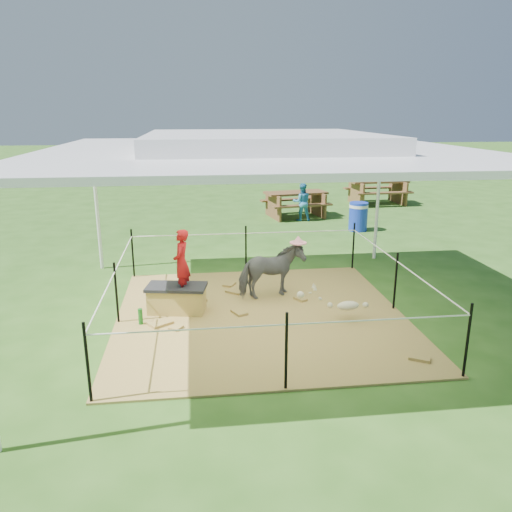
{
  "coord_description": "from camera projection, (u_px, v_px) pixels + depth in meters",
  "views": [
    {
      "loc": [
        -1.0,
        -7.44,
        3.2
      ],
      "look_at": [
        0.0,
        0.6,
        0.85
      ],
      "focal_mm": 35.0,
      "sensor_mm": 36.0,
      "label": 1
    }
  ],
  "objects": [
    {
      "name": "canopy_tent",
      "position": [
        261.0,
        148.0,
        7.35
      ],
      "size": [
        6.3,
        6.3,
        2.9
      ],
      "color": "silver",
      "rests_on": "ground"
    },
    {
      "name": "woman",
      "position": [
        181.0,
        256.0,
        7.99
      ],
      "size": [
        0.33,
        0.43,
        1.08
      ],
      "primitive_type": "imported",
      "rotation": [
        0.0,
        0.0,
        -1.75
      ],
      "color": "#AE1014",
      "rests_on": "straw_bale"
    },
    {
      "name": "hay_patch",
      "position": [
        261.0,
        315.0,
        8.1
      ],
      "size": [
        4.6,
        4.6,
        0.03
      ],
      "primitive_type": "cube",
      "color": "brown",
      "rests_on": "ground"
    },
    {
      "name": "pink_hat",
      "position": [
        272.0,
        241.0,
        8.57
      ],
      "size": [
        0.3,
        0.3,
        0.14
      ],
      "primitive_type": "cylinder",
      "color": "pink",
      "rests_on": "pony"
    },
    {
      "name": "trash_barrel",
      "position": [
        358.0,
        217.0,
        13.85
      ],
      "size": [
        0.58,
        0.58,
        0.79
      ],
      "primitive_type": "cylinder",
      "rotation": [
        0.0,
        0.0,
        -0.14
      ],
      "color": "#1835B6",
      "rests_on": "ground"
    },
    {
      "name": "foal",
      "position": [
        348.0,
        304.0,
        7.84
      ],
      "size": [
        0.98,
        0.61,
        0.52
      ],
      "primitive_type": null,
      "rotation": [
        0.0,
        0.0,
        0.09
      ],
      "color": "#C1B08D",
      "rests_on": "hay_patch"
    },
    {
      "name": "dark_cloth",
      "position": [
        176.0,
        287.0,
        8.12
      ],
      "size": [
        1.03,
        0.67,
        0.05
      ],
      "primitive_type": "cube",
      "rotation": [
        0.0,
        0.0,
        -0.18
      ],
      "color": "black",
      "rests_on": "straw_bale"
    },
    {
      "name": "ground",
      "position": [
        261.0,
        316.0,
        8.1
      ],
      "size": [
        90.0,
        90.0,
        0.0
      ],
      "primitive_type": "plane",
      "color": "#2D5919",
      "rests_on": "ground"
    },
    {
      "name": "picnic_table_near",
      "position": [
        295.0,
        204.0,
        15.68
      ],
      "size": [
        2.12,
        1.69,
        0.79
      ],
      "primitive_type": "cube",
      "rotation": [
        0.0,
        0.0,
        0.18
      ],
      "color": "brown",
      "rests_on": "ground"
    },
    {
      "name": "straw_bale",
      "position": [
        177.0,
        300.0,
        8.18
      ],
      "size": [
        0.97,
        0.61,
        0.4
      ],
      "primitive_type": "cube",
      "rotation": [
        0.0,
        0.0,
        -0.18
      ],
      "color": "olive",
      "rests_on": "hay_patch"
    },
    {
      "name": "picnic_table_far",
      "position": [
        377.0,
        192.0,
        17.87
      ],
      "size": [
        2.12,
        1.58,
        0.85
      ],
      "primitive_type": "cube",
      "rotation": [
        0.0,
        0.0,
        0.05
      ],
      "color": "#532F1C",
      "rests_on": "ground"
    },
    {
      "name": "distant_person",
      "position": [
        302.0,
        202.0,
        15.08
      ],
      "size": [
        0.57,
        0.46,
        1.14
      ],
      "primitive_type": "imported",
      "rotation": [
        0.0,
        0.0,
        3.1
      ],
      "color": "teal",
      "rests_on": "ground"
    },
    {
      "name": "rope_fence",
      "position": [
        261.0,
        279.0,
        7.92
      ],
      "size": [
        4.54,
        4.54,
        1.0
      ],
      "color": "black",
      "rests_on": "ground"
    },
    {
      "name": "green_bottle",
      "position": [
        140.0,
        316.0,
        7.71
      ],
      "size": [
        0.08,
        0.08,
        0.25
      ],
      "primitive_type": "cylinder",
      "rotation": [
        0.0,
        0.0,
        -0.18
      ],
      "color": "#17671B",
      "rests_on": "hay_patch"
    },
    {
      "name": "pony",
      "position": [
        271.0,
        271.0,
        8.73
      ],
      "size": [
        1.24,
        0.83,
        0.96
      ],
      "primitive_type": "imported",
      "rotation": [
        0.0,
        0.0,
        1.87
      ],
      "color": "#49494E",
      "rests_on": "hay_patch"
    }
  ]
}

